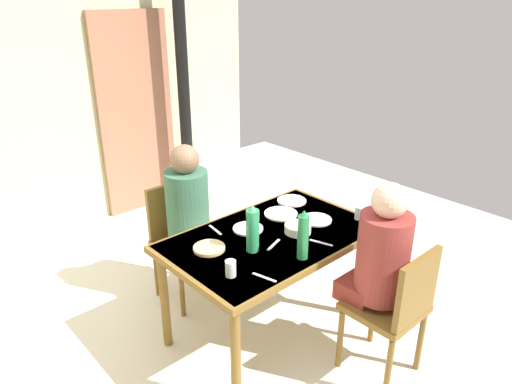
% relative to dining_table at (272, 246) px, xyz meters
% --- Properties ---
extents(ground_plane, '(6.53, 6.53, 0.00)m').
position_rel_dining_table_xyz_m(ground_plane, '(-0.29, -0.04, -0.66)').
color(ground_plane, silver).
extents(wall_back, '(4.17, 0.10, 2.64)m').
position_rel_dining_table_xyz_m(wall_back, '(-0.29, 2.47, 0.66)').
color(wall_back, '#C0C595').
rests_on(wall_back, ground_plane).
extents(door_wooden, '(0.80, 0.05, 2.00)m').
position_rel_dining_table_xyz_m(door_wooden, '(0.41, 2.39, 0.34)').
color(door_wooden, '#9D6349').
rests_on(door_wooden, ground_plane).
extents(stove_pipe_column, '(0.12, 0.12, 2.64)m').
position_rel_dining_table_xyz_m(stove_pipe_column, '(0.81, 2.12, 0.66)').
color(stove_pipe_column, black).
rests_on(stove_pipe_column, ground_plane).
extents(dining_table, '(1.35, 0.84, 0.74)m').
position_rel_dining_table_xyz_m(dining_table, '(0.00, 0.00, 0.00)').
color(dining_table, brown).
rests_on(dining_table, ground_plane).
extents(chair_near_diner, '(0.40, 0.40, 0.87)m').
position_rel_dining_table_xyz_m(chair_near_diner, '(0.24, -0.77, -0.16)').
color(chair_near_diner, brown).
rests_on(chair_near_diner, ground_plane).
extents(chair_far_diner, '(0.40, 0.40, 0.87)m').
position_rel_dining_table_xyz_m(chair_far_diner, '(-0.19, 0.77, -0.16)').
color(chair_far_diner, brown).
rests_on(chair_far_diner, ground_plane).
extents(person_near_diner, '(0.30, 0.37, 0.77)m').
position_rel_dining_table_xyz_m(person_near_diner, '(0.24, -0.64, 0.12)').
color(person_near_diner, maroon).
rests_on(person_near_diner, ground_plane).
extents(person_far_diner, '(0.30, 0.37, 0.77)m').
position_rel_dining_table_xyz_m(person_far_diner, '(-0.19, 0.64, 0.12)').
color(person_far_diner, '#34684E').
rests_on(person_far_diner, ground_plane).
extents(water_bottle_green_near, '(0.06, 0.06, 0.30)m').
position_rel_dining_table_xyz_m(water_bottle_green_near, '(-0.06, -0.31, 0.22)').
color(water_bottle_green_near, '#2A8449').
rests_on(water_bottle_green_near, dining_table).
extents(water_bottle_green_far, '(0.08, 0.08, 0.30)m').
position_rel_dining_table_xyz_m(water_bottle_green_far, '(-0.22, -0.06, 0.22)').
color(water_bottle_green_far, '#2E9B5B').
rests_on(water_bottle_green_far, dining_table).
extents(serving_bowl_center, '(0.17, 0.17, 0.05)m').
position_rel_dining_table_xyz_m(serving_bowl_center, '(0.15, -0.08, 0.10)').
color(serving_bowl_center, silver).
rests_on(serving_bowl_center, dining_table).
extents(dinner_plate_near_left, '(0.20, 0.20, 0.01)m').
position_rel_dining_table_xyz_m(dinner_plate_near_left, '(-0.06, 0.16, 0.08)').
color(dinner_plate_near_left, white).
rests_on(dinner_plate_near_left, dining_table).
extents(dinner_plate_near_right, '(0.21, 0.21, 0.01)m').
position_rel_dining_table_xyz_m(dinner_plate_near_right, '(0.37, -0.05, 0.08)').
color(dinner_plate_near_right, white).
rests_on(dinner_plate_near_right, dining_table).
extents(dinner_plate_far_center, '(0.23, 0.23, 0.01)m').
position_rel_dining_table_xyz_m(dinner_plate_far_center, '(0.25, 0.17, 0.08)').
color(dinner_plate_far_center, white).
rests_on(dinner_plate_far_center, dining_table).
extents(dinner_plate_far_side, '(0.21, 0.21, 0.01)m').
position_rel_dining_table_xyz_m(dinner_plate_far_side, '(0.47, 0.27, 0.08)').
color(dinner_plate_far_side, white).
rests_on(dinner_plate_far_side, dining_table).
extents(drinking_glass_by_near_diner, '(0.06, 0.06, 0.09)m').
position_rel_dining_table_xyz_m(drinking_glass_by_near_diner, '(-0.48, -0.18, 0.12)').
color(drinking_glass_by_near_diner, silver).
rests_on(drinking_glass_by_near_diner, dining_table).
extents(drinking_glass_by_far_diner, '(0.06, 0.06, 0.09)m').
position_rel_dining_table_xyz_m(drinking_glass_by_far_diner, '(0.60, -0.23, 0.12)').
color(drinking_glass_by_far_diner, silver).
rests_on(drinking_glass_by_far_diner, dining_table).
extents(bread_plate_sliced, '(0.19, 0.19, 0.02)m').
position_rel_dining_table_xyz_m(bread_plate_sliced, '(-0.40, 0.12, 0.09)').
color(bread_plate_sliced, '#DBB77A').
rests_on(bread_plate_sliced, dining_table).
extents(cutlery_knife_near, '(0.15, 0.06, 0.00)m').
position_rel_dining_table_xyz_m(cutlery_knife_near, '(-0.08, -0.10, 0.08)').
color(cutlery_knife_near, silver).
rests_on(cutlery_knife_near, dining_table).
extents(cutlery_fork_near, '(0.06, 0.15, 0.00)m').
position_rel_dining_table_xyz_m(cutlery_fork_near, '(0.15, -0.27, 0.08)').
color(cutlery_fork_near, silver).
rests_on(cutlery_fork_near, dining_table).
extents(cutlery_knife_far, '(0.04, 0.15, 0.00)m').
position_rel_dining_table_xyz_m(cutlery_knife_far, '(-0.22, 0.30, 0.08)').
color(cutlery_knife_far, silver).
rests_on(cutlery_knife_far, dining_table).
extents(cutlery_fork_far, '(0.05, 0.15, 0.00)m').
position_rel_dining_table_xyz_m(cutlery_fork_far, '(-0.36, -0.31, 0.08)').
color(cutlery_fork_far, silver).
rests_on(cutlery_fork_far, dining_table).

